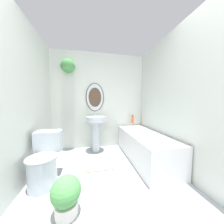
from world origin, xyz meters
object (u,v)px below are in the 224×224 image
at_px(toilet, 45,161).
at_px(bathtub, 144,145).
at_px(potted_plant, 66,194).
at_px(shampoo_bottle, 133,119).
at_px(pedestal_sink, 96,127).

distance_m(toilet, bathtub, 1.75).
relative_size(toilet, potted_plant, 1.75).
bearing_deg(bathtub, potted_plant, -145.63).
bearing_deg(toilet, potted_plant, -55.10).
distance_m(shampoo_bottle, potted_plant, 2.19).
distance_m(pedestal_sink, potted_plant, 1.58).
distance_m(bathtub, shampoo_bottle, 0.85).
bearing_deg(potted_plant, toilet, 124.90).
bearing_deg(pedestal_sink, shampoo_bottle, 8.59).
relative_size(bathtub, shampoo_bottle, 7.60).
height_order(toilet, shampoo_bottle, shampoo_bottle).
bearing_deg(pedestal_sink, potted_plant, -104.70).
bearing_deg(toilet, shampoo_bottle, 31.45).
bearing_deg(bathtub, shampoo_bottle, 86.69).
bearing_deg(pedestal_sink, bathtub, -31.75).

